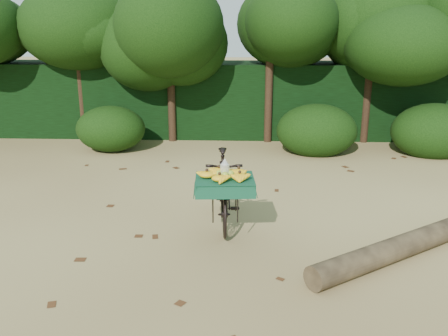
{
  "coord_description": "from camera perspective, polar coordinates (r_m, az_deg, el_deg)",
  "views": [
    {
      "loc": [
        -0.06,
        -5.81,
        2.62
      ],
      "look_at": [
        -0.32,
        0.14,
        0.86
      ],
      "focal_mm": 38.0,
      "sensor_mm": 36.0,
      "label": 1
    }
  ],
  "objects": [
    {
      "name": "bush_clumps",
      "position": [
        10.36,
        5.58,
        4.27
      ],
      "size": [
        8.8,
        1.7,
        0.9
      ],
      "primitive_type": null,
      "color": "black",
      "rests_on": "ground"
    },
    {
      "name": "fallen_log",
      "position": [
        6.47,
        23.47,
        -7.57
      ],
      "size": [
        3.35,
        2.47,
        0.28
      ],
      "primitive_type": "cylinder",
      "rotation": [
        1.57,
        0.0,
        -0.96
      ],
      "color": "brown",
      "rests_on": "ground"
    },
    {
      "name": "ground",
      "position": [
        6.38,
        2.84,
        -7.86
      ],
      "size": [
        80.0,
        80.0,
        0.0
      ],
      "primitive_type": "plane",
      "color": "tan",
      "rests_on": "ground"
    },
    {
      "name": "tree_row",
      "position": [
        11.34,
        -0.48,
        13.31
      ],
      "size": [
        14.5,
        2.0,
        4.0
      ],
      "primitive_type": null,
      "color": "black",
      "rests_on": "ground"
    },
    {
      "name": "hedge_backdrop",
      "position": [
        12.23,
        2.81,
        8.34
      ],
      "size": [
        26.0,
        1.8,
        1.8
      ],
      "primitive_type": "cube",
      "color": "black",
      "rests_on": "ground"
    },
    {
      "name": "leaf_litter",
      "position": [
        6.97,
        2.83,
        -5.62
      ],
      "size": [
        7.0,
        7.3,
        0.01
      ],
      "primitive_type": null,
      "color": "#4A2913",
      "rests_on": "ground"
    },
    {
      "name": "vendor_bicycle",
      "position": [
        6.51,
        -0.08,
        -2.41
      ],
      "size": [
        0.77,
        1.78,
        1.02
      ],
      "rotation": [
        0.0,
        0.0,
        0.08
      ],
      "color": "black",
      "rests_on": "ground"
    }
  ]
}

